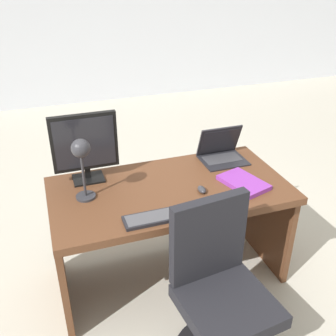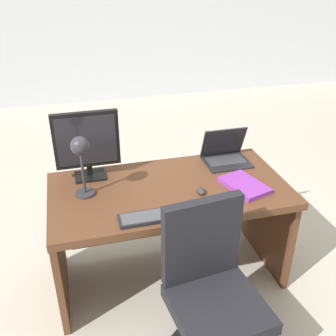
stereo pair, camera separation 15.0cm
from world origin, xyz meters
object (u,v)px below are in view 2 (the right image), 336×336
object	(u,v)px
desk	(168,209)
laptop	(225,151)
monitor	(87,142)
mouse	(201,191)
keyboard	(150,217)
desk_lamp	(81,154)
book	(244,185)
office_chair	(212,305)

from	to	relation	value
desk	laptop	bearing A→B (deg)	25.37
monitor	mouse	distance (m)	0.79
keyboard	mouse	distance (m)	0.40
monitor	desk	bearing A→B (deg)	-25.71
mouse	desk_lamp	xyz separation A→B (m)	(-0.69, 0.15, 0.27)
laptop	mouse	distance (m)	0.50
desk	desk_lamp	xyz separation A→B (m)	(-0.52, -0.01, 0.49)
keyboard	book	bearing A→B (deg)	15.13
mouse	office_chair	distance (m)	0.68
office_chair	book	bearing A→B (deg)	53.88
keyboard	book	distance (m)	0.68
laptop	keyboard	xyz separation A→B (m)	(-0.67, -0.56, -0.06)
desk	keyboard	xyz separation A→B (m)	(-0.19, -0.34, 0.21)
laptop	book	size ratio (longest dim) A/B	0.89
monitor	laptop	xyz separation A→B (m)	(0.96, -0.00, -0.18)
laptop	mouse	world-z (taller)	laptop
desk	keyboard	world-z (taller)	keyboard
desk	desk_lamp	bearing A→B (deg)	-178.83
laptop	desk_lamp	size ratio (longest dim) A/B	0.78
keyboard	office_chair	world-z (taller)	office_chair
desk	monitor	xyz separation A→B (m)	(-0.48, 0.23, 0.45)
office_chair	desk_lamp	bearing A→B (deg)	129.14
book	office_chair	size ratio (longest dim) A/B	0.36
desk_lamp	office_chair	size ratio (longest dim) A/B	0.42
keyboard	mouse	xyz separation A→B (m)	(0.36, 0.18, 0.01)
monitor	laptop	distance (m)	0.97
mouse	keyboard	bearing A→B (deg)	-153.69
mouse	office_chair	xyz separation A→B (m)	(-0.12, -0.56, -0.36)
book	office_chair	bearing A→B (deg)	-126.12
keyboard	book	world-z (taller)	book
desk	laptop	world-z (taller)	laptop
laptop	keyboard	distance (m)	0.88
monitor	laptop	world-z (taller)	monitor
monitor	book	size ratio (longest dim) A/B	1.30
desk_lamp	book	size ratio (longest dim) A/B	1.14
laptop	office_chair	distance (m)	1.12
monitor	office_chair	world-z (taller)	monitor
desk	office_chair	world-z (taller)	office_chair
desk	book	world-z (taller)	book
mouse	book	bearing A→B (deg)	-0.50
monitor	desk_lamp	world-z (taller)	monitor
monitor	book	distance (m)	1.04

